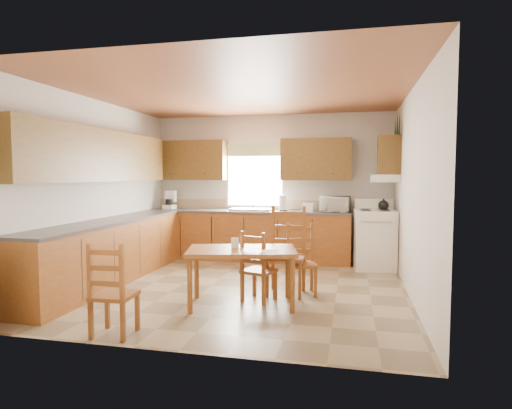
% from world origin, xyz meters
% --- Properties ---
extents(floor, '(4.50, 4.50, 0.00)m').
position_xyz_m(floor, '(0.00, 0.00, 0.00)').
color(floor, '#877556').
rests_on(floor, ground).
extents(ceiling, '(4.50, 4.50, 0.00)m').
position_xyz_m(ceiling, '(0.00, 0.00, 2.70)').
color(ceiling, brown).
rests_on(ceiling, floor).
extents(wall_left, '(4.50, 4.50, 0.00)m').
position_xyz_m(wall_left, '(-2.25, 0.00, 1.35)').
color(wall_left, beige).
rests_on(wall_left, floor).
extents(wall_right, '(4.50, 4.50, 0.00)m').
position_xyz_m(wall_right, '(2.25, 0.00, 1.35)').
color(wall_right, beige).
rests_on(wall_right, floor).
extents(wall_back, '(4.50, 4.50, 0.00)m').
position_xyz_m(wall_back, '(0.00, 2.25, 1.35)').
color(wall_back, beige).
rests_on(wall_back, floor).
extents(wall_front, '(4.50, 4.50, 0.00)m').
position_xyz_m(wall_front, '(0.00, -2.25, 1.35)').
color(wall_front, beige).
rests_on(wall_front, floor).
extents(lower_cab_back, '(3.75, 0.60, 0.88)m').
position_xyz_m(lower_cab_back, '(-0.38, 1.95, 0.44)').
color(lower_cab_back, brown).
rests_on(lower_cab_back, floor).
extents(lower_cab_left, '(0.60, 3.60, 0.88)m').
position_xyz_m(lower_cab_left, '(-1.95, -0.15, 0.44)').
color(lower_cab_left, brown).
rests_on(lower_cab_left, floor).
extents(counter_back, '(3.75, 0.63, 0.04)m').
position_xyz_m(counter_back, '(-0.38, 1.95, 0.90)').
color(counter_back, '#47413F').
rests_on(counter_back, lower_cab_back).
extents(counter_left, '(0.63, 3.60, 0.04)m').
position_xyz_m(counter_left, '(-1.95, -0.15, 0.90)').
color(counter_left, '#47413F').
rests_on(counter_left, lower_cab_left).
extents(backsplash, '(3.75, 0.01, 0.18)m').
position_xyz_m(backsplash, '(-0.38, 2.24, 1.01)').
color(backsplash, '#9B8860').
rests_on(backsplash, counter_back).
extents(upper_cab_back_left, '(1.41, 0.33, 0.75)m').
position_xyz_m(upper_cab_back_left, '(-1.55, 2.08, 1.85)').
color(upper_cab_back_left, brown).
rests_on(upper_cab_back_left, wall_back).
extents(upper_cab_back_right, '(1.25, 0.33, 0.75)m').
position_xyz_m(upper_cab_back_right, '(0.86, 2.08, 1.85)').
color(upper_cab_back_right, brown).
rests_on(upper_cab_back_right, wall_back).
extents(upper_cab_left, '(0.33, 3.60, 0.75)m').
position_xyz_m(upper_cab_left, '(-2.08, -0.15, 1.85)').
color(upper_cab_left, brown).
rests_on(upper_cab_left, wall_left).
extents(upper_cab_stove, '(0.33, 0.62, 0.62)m').
position_xyz_m(upper_cab_stove, '(2.08, 1.65, 1.90)').
color(upper_cab_stove, brown).
rests_on(upper_cab_stove, wall_right).
extents(range_hood, '(0.44, 0.62, 0.12)m').
position_xyz_m(range_hood, '(2.03, 1.65, 1.52)').
color(range_hood, white).
rests_on(range_hood, wall_right).
extents(window_frame, '(1.13, 0.02, 1.18)m').
position_xyz_m(window_frame, '(-0.30, 2.22, 1.55)').
color(window_frame, white).
rests_on(window_frame, wall_back).
extents(window_pane, '(1.05, 0.01, 1.10)m').
position_xyz_m(window_pane, '(-0.30, 2.21, 1.55)').
color(window_pane, white).
rests_on(window_pane, wall_back).
extents(window_valance, '(1.19, 0.01, 0.24)m').
position_xyz_m(window_valance, '(-0.30, 2.19, 2.05)').
color(window_valance, '#52773B').
rests_on(window_valance, wall_back).
extents(sink_basin, '(0.75, 0.45, 0.04)m').
position_xyz_m(sink_basin, '(-0.30, 1.95, 0.94)').
color(sink_basin, silver).
rests_on(sink_basin, counter_back).
extents(pine_decal_a, '(0.22, 0.22, 0.36)m').
position_xyz_m(pine_decal_a, '(2.21, 1.33, 2.38)').
color(pine_decal_a, black).
rests_on(pine_decal_a, wall_right).
extents(pine_decal_b, '(0.22, 0.22, 0.36)m').
position_xyz_m(pine_decal_b, '(2.21, 1.65, 2.42)').
color(pine_decal_b, black).
rests_on(pine_decal_b, wall_right).
extents(pine_decal_c, '(0.22, 0.22, 0.36)m').
position_xyz_m(pine_decal_c, '(2.21, 1.97, 2.38)').
color(pine_decal_c, black).
rests_on(pine_decal_c, wall_right).
extents(stove, '(0.71, 0.73, 0.97)m').
position_xyz_m(stove, '(1.88, 1.67, 0.49)').
color(stove, white).
rests_on(stove, floor).
extents(coffeemaker, '(0.26, 0.29, 0.36)m').
position_xyz_m(coffeemaker, '(-1.95, 1.99, 1.10)').
color(coffeemaker, white).
rests_on(coffeemaker, counter_back).
extents(paper_towel, '(0.14, 0.14, 0.29)m').
position_xyz_m(paper_towel, '(0.27, 1.95, 1.07)').
color(paper_towel, white).
rests_on(paper_towel, counter_back).
extents(toaster, '(0.23, 0.19, 0.17)m').
position_xyz_m(toaster, '(0.75, 1.95, 1.00)').
color(toaster, white).
rests_on(toaster, counter_back).
extents(microwave, '(0.50, 0.39, 0.28)m').
position_xyz_m(microwave, '(1.22, 1.95, 1.06)').
color(microwave, white).
rests_on(microwave, counter_back).
extents(dining_table, '(1.42, 1.01, 0.69)m').
position_xyz_m(dining_table, '(0.21, -0.78, 0.34)').
color(dining_table, brown).
rests_on(dining_table, floor).
extents(chair_near_left, '(0.41, 0.39, 0.92)m').
position_xyz_m(chair_near_left, '(-0.77, -1.99, 0.46)').
color(chair_near_left, brown).
rests_on(chair_near_left, floor).
extents(chair_near_right, '(0.46, 0.45, 0.88)m').
position_xyz_m(chair_near_right, '(0.38, -0.55, 0.44)').
color(chair_near_right, brown).
rests_on(chair_near_right, floor).
extents(chair_far_left, '(0.49, 0.46, 1.15)m').
position_xyz_m(chair_far_left, '(0.67, -0.20, 0.57)').
color(chair_far_left, brown).
rests_on(chair_far_left, floor).
extents(chair_far_right, '(0.47, 0.45, 0.92)m').
position_xyz_m(chair_far_right, '(0.86, -0.14, 0.46)').
color(chair_far_right, brown).
rests_on(chair_far_right, floor).
extents(table_paper, '(0.19, 0.25, 0.00)m').
position_xyz_m(table_paper, '(0.58, -0.89, 0.69)').
color(table_paper, white).
rests_on(table_paper, dining_table).
extents(table_card, '(0.09, 0.04, 0.12)m').
position_xyz_m(table_card, '(0.12, -0.72, 0.75)').
color(table_card, white).
rests_on(table_card, dining_table).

